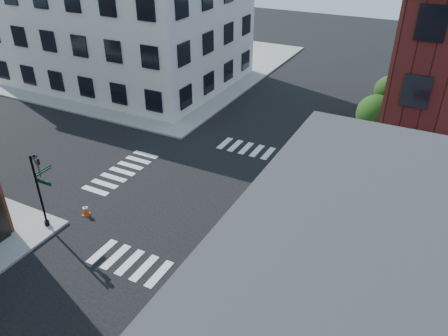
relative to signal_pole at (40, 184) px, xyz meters
The scene contains 8 objects.
ground 9.90m from the signal_pole, 44.81° to the left, with size 120.00×120.00×0.00m, color black.
sidewalk_nw 31.27m from the signal_pole, 117.29° to the left, with size 30.00×30.00×0.15m, color gray.
building_nw 25.92m from the signal_pole, 118.43° to the left, with size 22.00×16.00×11.00m, color beige.
tree_near 21.94m from the signal_pole, 49.38° to the left, with size 2.69×2.69×4.49m.
tree_far 26.78m from the signal_pole, 57.77° to the left, with size 2.43×2.43×4.07m.
signal_pole is the anchor object (origin of this frame).
box_truck 16.78m from the signal_pole, ahead, with size 9.28×3.51×4.12m.
traffic_cone 3.23m from the signal_pole, 59.96° to the left, with size 0.52×0.52×0.74m.
Camera 1 is at (10.99, -19.60, 15.26)m, focal length 35.00 mm.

